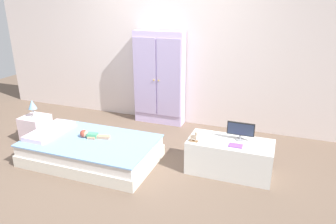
{
  "coord_description": "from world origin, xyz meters",
  "views": [
    {
      "loc": [
        1.74,
        -3.12,
        1.97
      ],
      "look_at": [
        0.44,
        0.4,
        0.59
      ],
      "focal_mm": 33.51,
      "sensor_mm": 36.0,
      "label": 1
    }
  ],
  "objects": [
    {
      "name": "ground_plane",
      "position": [
        0.0,
        0.0,
        -0.01
      ],
      "size": [
        10.0,
        10.0,
        0.02
      ],
      "primitive_type": "cube",
      "color": "brown"
    },
    {
      "name": "back_wall",
      "position": [
        0.0,
        1.57,
        1.35
      ],
      "size": [
        6.4,
        0.05,
        2.7
      ],
      "primitive_type": "cube",
      "color": "silver",
      "rests_on": "ground_plane"
    },
    {
      "name": "bed",
      "position": [
        -0.4,
        -0.12,
        0.14
      ],
      "size": [
        1.63,
        0.95,
        0.29
      ],
      "color": "silver",
      "rests_on": "ground_plane"
    },
    {
      "name": "pillow",
      "position": [
        -1.02,
        -0.12,
        0.32
      ],
      "size": [
        0.32,
        0.68,
        0.06
      ],
      "primitive_type": "cube",
      "color": "silver",
      "rests_on": "bed"
    },
    {
      "name": "doll",
      "position": [
        -0.46,
        -0.06,
        0.33
      ],
      "size": [
        0.39,
        0.15,
        0.1
      ],
      "color": "#4CA375",
      "rests_on": "bed"
    },
    {
      "name": "nightstand",
      "position": [
        -1.49,
        0.12,
        0.19
      ],
      "size": [
        0.34,
        0.34,
        0.37
      ],
      "primitive_type": "cube",
      "color": "silver",
      "rests_on": "ground_plane"
    },
    {
      "name": "table_lamp",
      "position": [
        -1.49,
        0.12,
        0.54
      ],
      "size": [
        0.12,
        0.12,
        0.24
      ],
      "color": "#B7B2AD",
      "rests_on": "nightstand"
    },
    {
      "name": "wardrobe",
      "position": [
        -0.08,
        1.41,
        0.75
      ],
      "size": [
        0.81,
        0.26,
        1.49
      ],
      "color": "silver",
      "rests_on": "ground_plane"
    },
    {
      "name": "tv_stand",
      "position": [
        1.29,
        0.21,
        0.2
      ],
      "size": [
        0.98,
        0.47,
        0.4
      ],
      "primitive_type": "cube",
      "color": "silver",
      "rests_on": "ground_plane"
    },
    {
      "name": "tv_monitor",
      "position": [
        1.38,
        0.29,
        0.53
      ],
      "size": [
        0.31,
        0.1,
        0.22
      ],
      "color": "#99999E",
      "rests_on": "tv_stand"
    },
    {
      "name": "rocking_horse_toy",
      "position": [
        0.89,
        0.06,
        0.46
      ],
      "size": [
        0.1,
        0.04,
        0.13
      ],
      "color": "#8E6642",
      "rests_on": "tv_stand"
    },
    {
      "name": "book_purple",
      "position": [
        1.36,
        0.1,
        0.41
      ],
      "size": [
        0.15,
        0.1,
        0.01
      ],
      "primitive_type": "cube",
      "color": "#8E51B2",
      "rests_on": "tv_stand"
    }
  ]
}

